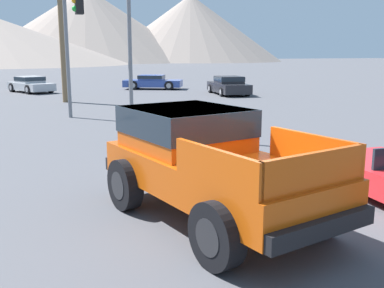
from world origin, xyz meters
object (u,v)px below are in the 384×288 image
Objects in this scene: orange_pickup_truck at (204,157)px; traffic_light_main at (71,27)px; parked_car_dark at (229,85)px; parked_car_silver at (31,84)px; parked_car_blue at (153,82)px.

orange_pickup_truck is 11.79m from traffic_light_main.
parked_car_dark is 1.08× the size of parked_car_silver.
parked_car_blue is (7.40, 26.55, -0.49)m from orange_pickup_truck.
traffic_light_main is (0.91, -15.62, 3.17)m from parked_car_silver.
orange_pickup_truck is at bearing -108.51° from parked_car_dark.
parked_car_silver is at bearing 160.78° from parked_car_dark.
traffic_light_main is at bearing -132.45° from parked_car_dark.
parked_car_silver is (-12.28, 6.71, -0.04)m from parked_car_dark.
traffic_light_main reaches higher than parked_car_silver.
parked_car_silver is at bearing -65.34° from parked_car_blue.
parked_car_blue is 8.88m from parked_car_silver.
parked_car_dark reaches higher than parked_car_silver.
parked_car_blue is at bearing 153.23° from parked_car_silver.
parked_car_blue is at bearing 63.14° from orange_pickup_truck.
orange_pickup_truck reaches higher than parked_car_silver.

